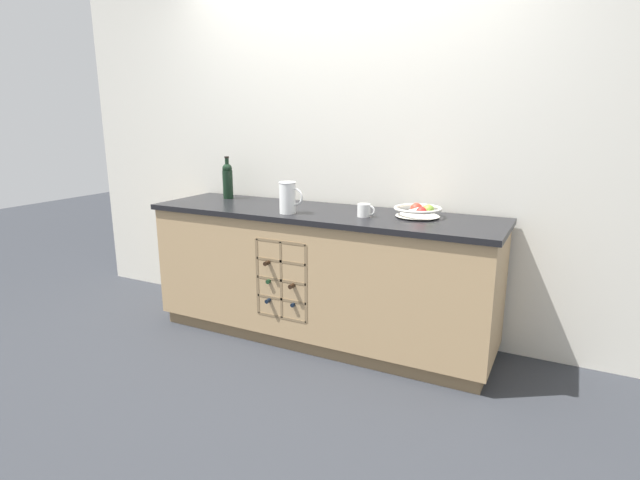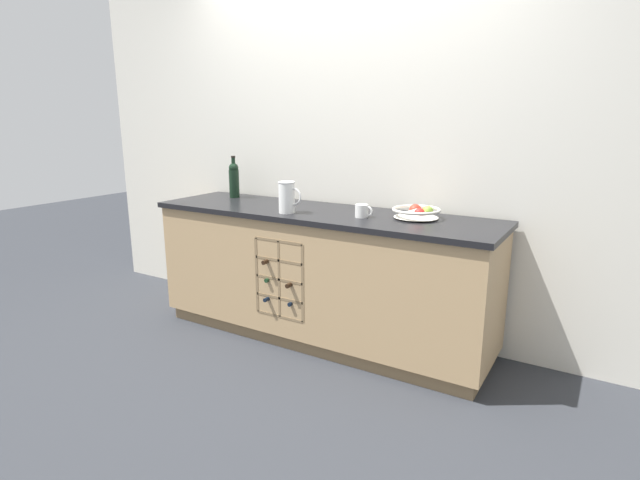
{
  "view_description": "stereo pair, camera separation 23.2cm",
  "coord_description": "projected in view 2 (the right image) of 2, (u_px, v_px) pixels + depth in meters",
  "views": [
    {
      "loc": [
        1.45,
        -2.84,
        1.47
      ],
      "look_at": [
        0.0,
        0.0,
        0.69
      ],
      "focal_mm": 28.0,
      "sensor_mm": 36.0,
      "label": 1
    },
    {
      "loc": [
        1.65,
        -2.73,
        1.47
      ],
      "look_at": [
        0.0,
        0.0,
        0.69
      ],
      "focal_mm": 28.0,
      "sensor_mm": 36.0,
      "label": 2
    }
  ],
  "objects": [
    {
      "name": "fruit_bowl",
      "position": [
        417.0,
        212.0,
        2.98
      ],
      "size": [
        0.29,
        0.29,
        0.08
      ],
      "color": "silver",
      "rests_on": "kitchen_island"
    },
    {
      "name": "ceramic_mug",
      "position": [
        362.0,
        211.0,
        3.02
      ],
      "size": [
        0.11,
        0.08,
        0.08
      ],
      "color": "white",
      "rests_on": "kitchen_island"
    },
    {
      "name": "ground_plane",
      "position": [
        320.0,
        337.0,
        3.45
      ],
      "size": [
        14.0,
        14.0,
        0.0
      ],
      "primitive_type": "plane",
      "color": "#2D3035"
    },
    {
      "name": "kitchen_island",
      "position": [
        320.0,
        275.0,
        3.34
      ],
      "size": [
        2.34,
        0.66,
        0.89
      ],
      "color": "olive",
      "rests_on": "ground_plane"
    },
    {
      "name": "back_wall",
      "position": [
        347.0,
        147.0,
        3.45
      ],
      "size": [
        4.7,
        0.06,
        2.55
      ],
      "primitive_type": "cube",
      "color": "silver",
      "rests_on": "ground_plane"
    },
    {
      "name": "standing_wine_bottle",
      "position": [
        234.0,
        179.0,
        3.75
      ],
      "size": [
        0.08,
        0.08,
        0.31
      ],
      "color": "black",
      "rests_on": "kitchen_island"
    },
    {
      "name": "white_pitcher",
      "position": [
        287.0,
        197.0,
        3.14
      ],
      "size": [
        0.16,
        0.11,
        0.2
      ],
      "color": "white",
      "rests_on": "kitchen_island"
    }
  ]
}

